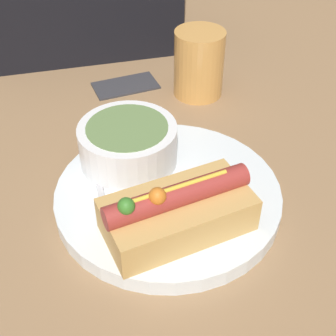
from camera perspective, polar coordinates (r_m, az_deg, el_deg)
ground_plane at (r=0.55m, az=-0.00°, el=-4.12°), size 4.00×4.00×0.00m
dinner_plate at (r=0.54m, az=-0.00°, el=-3.37°), size 0.26×0.26×0.02m
hot_dog at (r=0.47m, az=1.09°, el=-5.27°), size 0.16×0.10×0.07m
soup_bowl at (r=0.56m, az=-4.89°, el=3.09°), size 0.12×0.12×0.05m
spoon at (r=0.55m, az=-8.59°, el=-1.27°), size 0.03×0.14×0.01m
drinking_glass at (r=0.72m, az=3.78°, el=12.59°), size 0.08×0.08×0.10m
napkin at (r=0.76m, az=-4.96°, el=10.10°), size 0.11×0.07×0.01m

